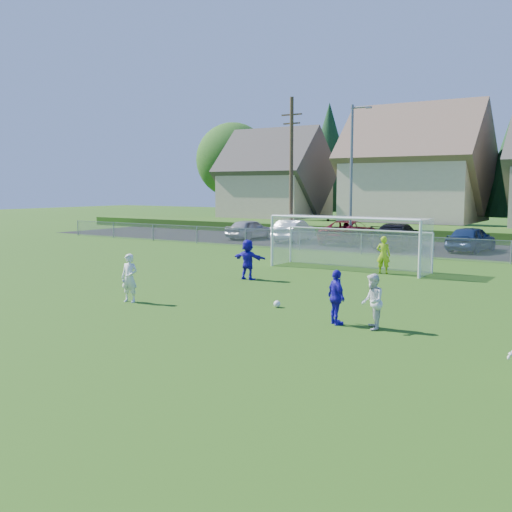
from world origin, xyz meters
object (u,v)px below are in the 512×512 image
object	(u,v)px
player_white_a	(129,278)
car_e	(471,239)
soccer_ball	(277,304)
player_blue_a	(336,297)
car_c	(349,232)
player_white_b	(372,302)
car_a	(250,229)
player_blue_b	(248,259)
car_b	(293,231)
soccer_goal	(350,235)
car_d	(398,236)
goalkeeper	(383,255)

from	to	relation	value
player_white_a	car_e	bearing A→B (deg)	63.76
soccer_ball	player_white_a	xyz separation A→B (m)	(-4.60, -1.95, 0.70)
player_blue_a	car_c	size ratio (longest dim) A/B	0.27
soccer_ball	player_white_b	world-z (taller)	player_white_b
car_a	player_blue_b	bearing A→B (deg)	128.90
soccer_ball	car_b	world-z (taller)	car_b
car_a	soccer_goal	xyz separation A→B (m)	(12.97, -10.91, 0.90)
car_c	soccer_goal	world-z (taller)	soccer_goal
car_a	car_c	bearing A→B (deg)	-170.17
player_white_a	car_d	distance (m)	21.90
car_a	car_e	distance (m)	15.82
player_blue_a	player_blue_b	world-z (taller)	player_blue_b
player_white_b	soccer_goal	size ratio (longest dim) A/B	0.20
car_a	soccer_goal	distance (m)	16.97
soccer_ball	player_blue_a	world-z (taller)	player_blue_a
player_white_a	goalkeeper	world-z (taller)	goalkeeper
player_white_a	goalkeeper	size ratio (longest dim) A/B	0.97
car_b	player_blue_a	bearing A→B (deg)	114.47
player_white_a	soccer_goal	world-z (taller)	soccer_goal
player_blue_b	car_b	size ratio (longest dim) A/B	0.37
player_white_b	player_blue_b	size ratio (longest dim) A/B	0.90
soccer_goal	car_b	bearing A→B (deg)	130.38
car_a	car_e	world-z (taller)	car_e
soccer_ball	car_c	bearing A→B (deg)	108.60
soccer_ball	car_e	size ratio (longest dim) A/B	0.05
car_b	car_d	size ratio (longest dim) A/B	0.84
goalkeeper	car_b	bearing A→B (deg)	-56.67
car_c	car_a	bearing A→B (deg)	-0.43
car_b	car_e	distance (m)	12.09
player_blue_a	car_b	world-z (taller)	player_blue_a
goalkeeper	car_a	bearing A→B (deg)	-48.56
car_b	car_d	distance (m)	7.79
player_blue_b	car_d	distance (m)	15.64
soccer_ball	soccer_goal	xyz separation A→B (m)	(-1.79, 9.55, 1.52)
car_b	player_blue_b	bearing A→B (deg)	105.58
player_blue_b	car_d	world-z (taller)	player_blue_b
player_white_b	car_b	bearing A→B (deg)	-170.83
player_white_a	car_b	xyz separation A→B (m)	(-6.43, 22.36, -0.06)
player_white_b	soccer_goal	distance (m)	12.02
car_c	player_blue_b	bearing A→B (deg)	95.41
car_b	car_d	xyz separation A→B (m)	(7.78, -0.50, 0.04)
soccer_goal	player_white_b	bearing A→B (deg)	-62.79
soccer_ball	goalkeeper	bearing A→B (deg)	89.59
player_blue_a	car_b	bearing A→B (deg)	-18.42
car_a	soccer_goal	world-z (taller)	soccer_goal
soccer_ball	car_a	xyz separation A→B (m)	(-14.76, 20.46, 0.62)
player_blue_a	car_e	xyz separation A→B (m)	(-1.58, 21.68, -0.01)
car_c	player_white_b	bearing A→B (deg)	110.99
car_c	car_d	world-z (taller)	car_d
car_a	car_b	world-z (taller)	car_b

